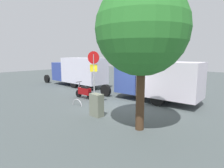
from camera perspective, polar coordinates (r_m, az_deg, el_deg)
ground_plane at (r=11.52m, az=1.63°, el=-7.03°), size 60.00×60.00×0.00m
box_truck_near at (r=12.93m, az=13.32°, el=1.47°), size 7.12×2.47×2.72m
box_truck_far at (r=19.17m, az=-10.39°, el=4.11°), size 8.26×2.26×2.87m
motorcycle at (r=13.65m, az=-8.44°, el=-2.33°), size 1.81×0.55×1.20m
stop_sign at (r=11.49m, az=-5.61°, el=4.36°), size 0.71×0.33×3.38m
street_tree at (r=7.76m, az=9.12°, el=16.10°), size 3.72×3.72×6.03m
utility_cabinet at (r=9.73m, az=-4.75°, el=-6.45°), size 0.73×0.47×1.18m
bike_rack_hoop at (r=12.01m, az=-10.58°, el=-6.51°), size 0.85×0.10×0.85m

